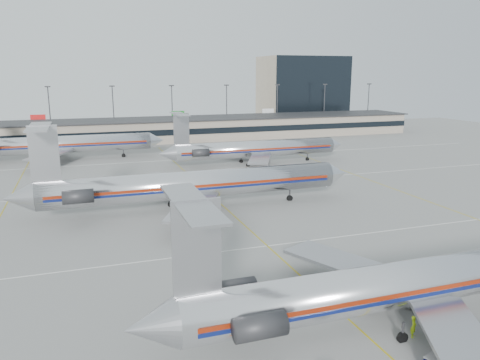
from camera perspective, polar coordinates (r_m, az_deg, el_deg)
name	(u,v)px	position (r m, az deg, el deg)	size (l,w,h in m)	color
ground	(308,283)	(44.54, 8.31, -12.30)	(260.00, 260.00, 0.00)	gray
apron_markings	(267,246)	(52.89, 3.35, -8.01)	(160.00, 0.15, 0.02)	silver
terminal	(151,130)	(135.89, -10.83, 6.02)	(162.00, 17.00, 6.25)	gray
light_mast_row	(143,107)	(149.23, -11.71, 8.67)	(163.60, 0.40, 15.28)	#38383D
distant_building	(302,90)	(182.67, 7.54, 10.78)	(30.00, 20.00, 25.00)	tan
jet_foreground	(407,283)	(38.54, 19.70, -11.70)	(43.58, 25.66, 11.41)	silver
jet_second_row	(188,185)	(65.60, -6.31, -0.55)	(48.69, 28.67, 12.74)	silver
jet_third_row	(253,149)	(98.93, 1.59, 3.82)	(41.26, 25.38, 11.28)	silver
jet_back_row	(56,144)	(110.41, -21.47, 4.06)	(45.57, 28.03, 12.46)	silver
tug_center	(465,340)	(37.69, 25.79, -17.19)	(2.28, 1.69, 1.67)	#090C35
belt_loader	(424,298)	(42.92, 21.52, -13.28)	(4.15, 1.57, 2.16)	gray
ramp_worker_near	(414,327)	(37.89, 20.40, -16.40)	(0.60, 0.40, 1.65)	#B4E315
ramp_worker_far	(444,323)	(38.99, 23.61, -15.64)	(0.91, 0.71, 1.87)	#ABEE16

